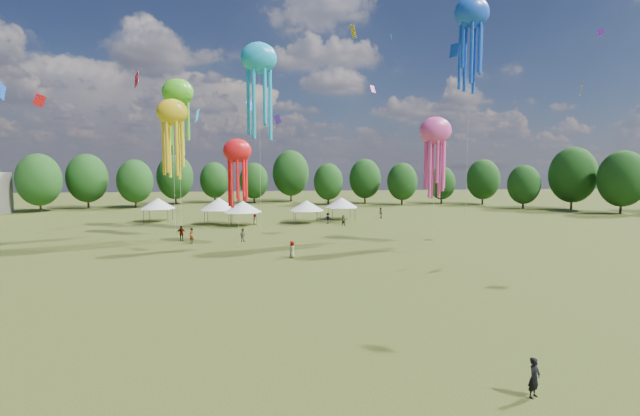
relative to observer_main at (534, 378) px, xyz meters
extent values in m
plane|color=#384416|center=(-7.21, 2.21, -0.80)|extent=(300.00, 300.00, 0.00)
imported|color=black|center=(0.00, 0.00, 0.00)|extent=(0.70, 0.63, 1.61)
imported|color=gray|center=(-12.69, 38.64, -0.01)|extent=(0.97, 0.90, 1.59)
imported|color=gray|center=(-11.39, 54.76, 0.02)|extent=(0.57, 0.84, 1.64)
imported|color=gray|center=(10.58, 60.28, 0.14)|extent=(0.72, 0.92, 1.88)
imported|color=gray|center=(0.21, 54.21, 0.05)|extent=(1.25, 0.96, 1.71)
imported|color=gray|center=(-20.20, 40.36, 0.13)|extent=(1.18, 0.75, 1.87)
imported|color=gray|center=(2.25, 51.54, -0.01)|extent=(1.50, 0.55, 1.60)
imported|color=gray|center=(-18.64, 37.97, 0.14)|extent=(0.67, 0.81, 1.89)
imported|color=gray|center=(-7.44, 28.23, 0.03)|extent=(0.60, 0.86, 1.68)
cylinder|color=#47474C|center=(-29.24, 59.08, 0.23)|extent=(0.08, 0.08, 2.06)
cylinder|color=#47474C|center=(-29.24, 62.89, 0.23)|extent=(0.08, 0.08, 2.06)
cylinder|color=#47474C|center=(-25.44, 59.08, 0.23)|extent=(0.08, 0.08, 2.06)
cylinder|color=#47474C|center=(-25.44, 62.89, 0.23)|extent=(0.08, 0.08, 2.06)
cube|color=white|center=(-27.34, 60.98, 1.31)|extent=(4.21, 4.21, 0.10)
cone|color=white|center=(-27.34, 60.98, 2.24)|extent=(5.47, 5.47, 1.77)
cylinder|color=#47474C|center=(-18.98, 54.06, 0.30)|extent=(0.08, 0.08, 2.22)
cylinder|color=#47474C|center=(-18.98, 58.11, 0.30)|extent=(0.08, 0.08, 2.22)
cylinder|color=#47474C|center=(-14.94, 54.06, 0.30)|extent=(0.08, 0.08, 2.22)
cylinder|color=#47474C|center=(-14.94, 58.11, 0.30)|extent=(0.08, 0.08, 2.22)
cube|color=white|center=(-16.96, 56.09, 1.46)|extent=(4.44, 4.44, 0.10)
cone|color=white|center=(-16.96, 56.09, 2.46)|extent=(5.77, 5.77, 1.90)
cylinder|color=#47474C|center=(-15.22, 51.91, 0.19)|extent=(0.08, 0.08, 2.00)
cylinder|color=#47474C|center=(-15.22, 55.98, 0.19)|extent=(0.08, 0.08, 2.00)
cylinder|color=#47474C|center=(-11.14, 51.91, 0.19)|extent=(0.08, 0.08, 2.00)
cylinder|color=#47474C|center=(-11.14, 55.98, 0.19)|extent=(0.08, 0.08, 2.00)
cube|color=white|center=(-13.18, 53.95, 1.24)|extent=(4.47, 4.47, 0.10)
cone|color=white|center=(-13.18, 53.95, 2.15)|extent=(5.82, 5.82, 1.71)
cylinder|color=#47474C|center=(-4.97, 53.89, 0.16)|extent=(0.08, 0.08, 1.92)
cylinder|color=#47474C|center=(-4.97, 57.80, 0.16)|extent=(0.08, 0.08, 1.92)
cylinder|color=#47474C|center=(-1.06, 53.89, 0.16)|extent=(0.08, 0.08, 1.92)
cylinder|color=#47474C|center=(-1.06, 57.80, 0.16)|extent=(0.08, 0.08, 1.92)
cube|color=white|center=(-3.02, 55.85, 1.16)|extent=(4.31, 4.31, 0.10)
cone|color=white|center=(-3.02, 55.85, 2.04)|extent=(5.60, 5.60, 1.64)
cylinder|color=#47474C|center=(1.55, 57.96, 0.19)|extent=(0.08, 0.08, 1.99)
cylinder|color=#47474C|center=(1.55, 61.85, 0.19)|extent=(0.08, 0.08, 1.99)
cylinder|color=#47474C|center=(5.45, 57.96, 0.19)|extent=(0.08, 0.08, 1.99)
cylinder|color=#47474C|center=(5.45, 61.85, 0.19)|extent=(0.08, 0.08, 1.99)
cube|color=white|center=(3.50, 59.90, 1.24)|extent=(4.30, 4.30, 0.10)
cone|color=white|center=(3.50, 59.90, 2.14)|extent=(5.59, 5.59, 1.71)
ellipsoid|color=yellow|center=(-21.21, 42.34, 15.03)|extent=(3.82, 2.67, 3.25)
cylinder|color=beige|center=(-21.21, 42.34, 7.11)|extent=(0.03, 0.03, 15.83)
ellipsoid|color=#1AA9DF|center=(-10.45, 44.56, 22.44)|extent=(4.73, 3.31, 4.02)
cylinder|color=beige|center=(-10.45, 44.56, 10.82)|extent=(0.03, 0.03, 23.24)
ellipsoid|color=#E54399|center=(9.48, 33.63, 12.38)|extent=(3.74, 2.62, 3.18)
cylinder|color=beige|center=(9.48, 33.63, 5.79)|extent=(0.03, 0.03, 13.18)
ellipsoid|color=#4FC820|center=(-21.53, 48.63, 18.49)|extent=(4.25, 2.98, 3.61)
cylinder|color=beige|center=(-21.53, 48.63, 8.84)|extent=(0.03, 0.03, 19.29)
ellipsoid|color=red|center=(-13.03, 35.90, 10.08)|extent=(3.19, 2.23, 2.71)
cylinder|color=beige|center=(-13.03, 35.90, 4.64)|extent=(0.03, 0.03, 10.88)
ellipsoid|color=blue|center=(18.35, 43.66, 29.20)|extent=(4.89, 3.43, 4.16)
cylinder|color=beige|center=(18.35, 43.66, 14.20)|extent=(0.03, 0.03, 30.00)
cube|color=blue|center=(-11.95, 67.59, 19.33)|extent=(1.85, 0.96, 2.04)
cube|color=#1AA9DF|center=(12.63, 62.36, 30.93)|extent=(0.23, 1.02, 1.13)
cube|color=purple|center=(-7.94, 47.33, 14.86)|extent=(1.16, 0.53, 1.38)
cube|color=red|center=(-30.23, 61.85, 22.43)|extent=(0.99, 2.19, 2.69)
cube|color=yellow|center=(3.86, 52.77, 28.79)|extent=(0.92, 1.98, 2.08)
cube|color=blue|center=(21.94, 56.90, 27.67)|extent=(1.05, 1.70, 2.22)
cube|color=#E54399|center=(12.41, 73.73, 23.96)|extent=(1.31, 1.31, 1.61)
cube|color=purple|center=(28.20, 31.85, 23.57)|extent=(0.71, 0.56, 0.88)
cube|color=red|center=(-44.63, 60.70, 18.65)|extent=(2.08, 0.61, 2.24)
cube|color=orange|center=(-11.08, 48.81, 17.08)|extent=(0.57, 0.88, 1.04)
cube|color=yellow|center=(23.16, 28.05, 16.46)|extent=(0.86, 1.17, 1.58)
cube|color=blue|center=(-30.97, 23.94, 14.30)|extent=(0.09, 1.30, 1.48)
cube|color=#1AA9DF|center=(-20.70, 61.46, 16.79)|extent=(0.74, 2.13, 2.27)
cylinder|color=#38281C|center=(-54.38, 80.40, 0.88)|extent=(0.44, 0.44, 3.36)
ellipsoid|color=#194015|center=(-54.38, 80.40, 5.71)|extent=(8.40, 8.40, 10.51)
cylinder|color=#38281C|center=(-47.89, 87.71, 0.90)|extent=(0.44, 0.44, 3.41)
ellipsoid|color=#194015|center=(-47.89, 87.71, 5.80)|extent=(8.53, 8.53, 10.66)
cylinder|color=#38281C|center=(-37.81, 87.23, 0.73)|extent=(0.44, 0.44, 3.07)
ellipsoid|color=#194015|center=(-37.81, 87.23, 5.14)|extent=(7.66, 7.66, 9.58)
cylinder|color=#38281C|center=(-30.72, 95.55, 0.91)|extent=(0.44, 0.44, 3.43)
ellipsoid|color=#194015|center=(-30.72, 95.55, 5.85)|extent=(8.58, 8.58, 10.73)
cylinder|color=#38281C|center=(-21.97, 101.17, 0.67)|extent=(0.44, 0.44, 2.95)
ellipsoid|color=#194015|center=(-21.97, 101.17, 4.90)|extent=(7.37, 7.37, 9.21)
cylinder|color=#38281C|center=(-11.90, 97.27, 0.64)|extent=(0.44, 0.44, 2.89)
ellipsoid|color=#194015|center=(-11.90, 97.27, 4.80)|extent=(7.23, 7.23, 9.04)
cylinder|color=#38281C|center=(-2.30, 101.70, 1.12)|extent=(0.44, 0.44, 3.84)
ellipsoid|color=#194015|center=(-2.30, 101.70, 6.63)|extent=(9.60, 9.60, 11.99)
cylinder|color=#38281C|center=(5.98, 90.65, 0.62)|extent=(0.44, 0.44, 2.84)
ellipsoid|color=#194015|center=(5.98, 90.65, 4.70)|extent=(7.11, 7.11, 8.89)
cylinder|color=#38281C|center=(15.72, 93.25, 0.78)|extent=(0.44, 0.44, 3.16)
ellipsoid|color=#194015|center=(15.72, 93.25, 5.32)|extent=(7.91, 7.91, 9.88)
cylinder|color=#38281C|center=(23.48, 87.50, 0.64)|extent=(0.44, 0.44, 2.88)
ellipsoid|color=#194015|center=(23.48, 87.50, 4.78)|extent=(7.21, 7.21, 9.01)
cylinder|color=#38281C|center=(34.31, 89.45, 0.51)|extent=(0.44, 0.44, 2.63)
ellipsoid|color=#194015|center=(34.31, 89.45, 4.29)|extent=(6.57, 6.57, 8.22)
cylinder|color=#38281C|center=(43.31, 85.94, 0.76)|extent=(0.44, 0.44, 3.13)
ellipsoid|color=#194015|center=(43.31, 85.94, 5.25)|extent=(7.81, 7.81, 9.77)
cylinder|color=#38281C|center=(46.43, 74.02, 0.56)|extent=(0.44, 0.44, 2.72)
ellipsoid|color=#194015|center=(46.43, 74.02, 4.46)|extent=(6.80, 6.80, 8.50)
cylinder|color=#38281C|center=(55.75, 71.13, 1.10)|extent=(0.44, 0.44, 3.81)
ellipsoid|color=#194015|center=(55.75, 71.13, 6.58)|extent=(9.52, 9.52, 11.90)
cylinder|color=#38281C|center=(59.36, 62.01, 0.95)|extent=(0.44, 0.44, 3.51)
ellipsoid|color=#194015|center=(59.36, 62.01, 6.00)|extent=(8.78, 8.78, 10.97)
camera|label=1|loc=(-10.62, -15.41, 8.25)|focal=24.90mm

